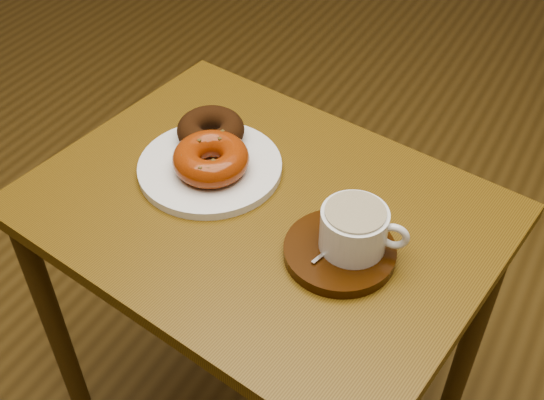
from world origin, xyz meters
The scene contains 8 objects.
ground centered at (0.00, 0.00, 0.00)m, with size 6.00×6.00×0.00m, color brown.
cafe_table centered at (0.15, -0.34, 0.58)m, with size 0.79×0.64×0.68m.
donut_plate centered at (0.04, -0.31, 0.69)m, with size 0.24×0.24×0.01m, color silver.
donut_cinnamon centered at (0.00, -0.25, 0.72)m, with size 0.12×0.12×0.04m, color black.
donut_caramel centered at (0.05, -0.32, 0.72)m, with size 0.16×0.16×0.05m.
saucer centered at (0.31, -0.38, 0.69)m, with size 0.17×0.17×0.02m, color #321806.
coffee_cup centered at (0.32, -0.36, 0.74)m, with size 0.13×0.10×0.07m.
teaspoon centered at (0.31, -0.36, 0.71)m, with size 0.03×0.09×0.01m.
Camera 1 is at (0.56, -1.02, 1.44)m, focal length 45.00 mm.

